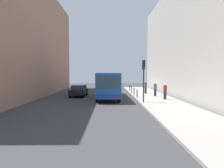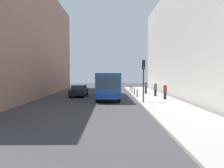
# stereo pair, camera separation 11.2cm
# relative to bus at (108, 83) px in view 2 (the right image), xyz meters

# --- Properties ---
(ground_plane) EXTENTS (80.00, 80.00, 0.00)m
(ground_plane) POSITION_rel_bus_xyz_m (0.00, -2.87, -1.73)
(ground_plane) COLOR #38383A
(sidewalk) EXTENTS (4.40, 40.00, 0.15)m
(sidewalk) POSITION_rel_bus_xyz_m (5.40, -2.87, -1.65)
(sidewalk) COLOR #9E9991
(sidewalk) RESTS_ON ground
(building_left) EXTENTS (7.00, 32.00, 14.50)m
(building_left) POSITION_rel_bus_xyz_m (-11.50, 1.13, 5.52)
(building_left) COLOR #936B56
(building_left) RESTS_ON ground
(building_right) EXTENTS (7.00, 32.00, 14.29)m
(building_right) POSITION_rel_bus_xyz_m (11.50, 1.13, 5.42)
(building_right) COLOR #BCB7AD
(building_right) RESTS_ON ground
(bus) EXTENTS (2.77, 11.08, 3.00)m
(bus) POSITION_rel_bus_xyz_m (0.00, 0.00, 0.00)
(bus) COLOR #19519E
(bus) RESTS_ON ground
(car_beside_bus) EXTENTS (1.96, 4.45, 1.48)m
(car_beside_bus) POSITION_rel_bus_xyz_m (-3.73, 1.46, -0.94)
(car_beside_bus) COLOR black
(car_beside_bus) RESTS_ON ground
(car_behind_bus) EXTENTS (1.96, 4.45, 1.48)m
(car_behind_bus) POSITION_rel_bus_xyz_m (-0.69, 11.68, -0.94)
(car_behind_bus) COLOR black
(car_behind_bus) RESTS_ON ground
(traffic_light) EXTENTS (0.28, 0.33, 4.10)m
(traffic_light) POSITION_rel_bus_xyz_m (3.55, -5.15, 1.28)
(traffic_light) COLOR black
(traffic_light) RESTS_ON sidewalk
(bollard_near) EXTENTS (0.11, 0.11, 0.95)m
(bollard_near) POSITION_rel_bus_xyz_m (3.45, -1.28, -1.10)
(bollard_near) COLOR black
(bollard_near) RESTS_ON sidewalk
(bollard_mid) EXTENTS (0.11, 0.11, 0.95)m
(bollard_mid) POSITION_rel_bus_xyz_m (3.45, 1.62, -1.10)
(bollard_mid) COLOR black
(bollard_mid) RESTS_ON sidewalk
(bollard_far) EXTENTS (0.11, 0.11, 0.95)m
(bollard_far) POSITION_rel_bus_xyz_m (3.45, 4.52, -1.10)
(bollard_far) COLOR black
(bollard_far) RESTS_ON sidewalk
(bollard_farthest) EXTENTS (0.11, 0.11, 0.95)m
(bollard_farthest) POSITION_rel_bus_xyz_m (3.45, 7.43, -1.10)
(bollard_farthest) COLOR black
(bollard_farthest) RESTS_ON sidewalk
(pedestrian_near_signal) EXTENTS (0.38, 0.38, 1.72)m
(pedestrian_near_signal) POSITION_rel_bus_xyz_m (6.28, -2.88, -0.72)
(pedestrian_near_signal) COLOR #26262D
(pedestrian_near_signal) RESTS_ON sidewalk
(pedestrian_mid_sidewalk) EXTENTS (0.38, 0.38, 1.72)m
(pedestrian_mid_sidewalk) POSITION_rel_bus_xyz_m (5.92, 0.31, -0.72)
(pedestrian_mid_sidewalk) COLOR #26262D
(pedestrian_mid_sidewalk) RESTS_ON sidewalk
(pedestrian_far_sidewalk) EXTENTS (0.38, 0.38, 1.78)m
(pedestrian_far_sidewalk) POSITION_rel_bus_xyz_m (5.31, 3.62, -0.68)
(pedestrian_far_sidewalk) COLOR #26262D
(pedestrian_far_sidewalk) RESTS_ON sidewalk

